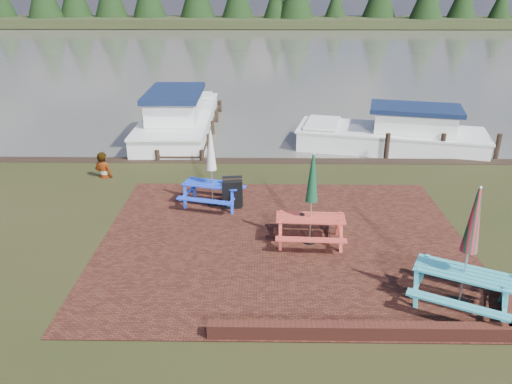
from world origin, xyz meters
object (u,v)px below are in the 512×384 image
Objects in this scene: picnic_table_red at (311,213)px; boat_jetty at (179,121)px; picnic_table_blue at (212,180)px; boat_near at (395,136)px; jetty at (195,126)px; person at (101,153)px; chalkboard at (233,194)px; picnic_table_teal at (465,267)px.

picnic_table_red reaches higher than boat_jetty.
picnic_table_red is 3.39m from picnic_table_blue.
boat_jetty reaches higher than boat_near.
jetty is at bearing 115.29° from picnic_table_blue.
picnic_table_red is 11.13m from jetty.
jetty is 5.32× the size of person.
picnic_table_red is at bearing -68.07° from jetty.
picnic_table_blue is at bearing 150.45° from chalkboard.
picnic_table_red is 0.29× the size of boat_jetty.
picnic_table_blue is 0.71m from chalkboard.
chalkboard is 8.50m from boat_near.
picnic_table_teal is 0.34× the size of boat_near.
picnic_table_red is 1.35× the size of person.
jetty is at bearing -94.00° from person.
picnic_table_red is at bearing -64.98° from boat_jetty.
boat_jetty is (-4.75, 9.78, -0.32)m from picnic_table_red.
chalkboard is at bearing -6.39° from picnic_table_blue.
picnic_table_teal is 1.13× the size of picnic_table_blue.
picnic_table_blue reaches higher than person.
chalkboard is at bearing -71.58° from boat_jetty.
picnic_table_red is 0.25× the size of jetty.
picnic_table_red reaches higher than chalkboard.
boat_jetty is (-0.60, -0.52, 0.37)m from jetty.
boat_near is (3.98, 7.99, -0.43)m from picnic_table_red.
boat_near is at bearing 66.54° from picnic_table_red.
picnic_table_blue is 2.48× the size of chalkboard.
boat_jetty is at bearing 100.66° from chalkboard.
person is (-2.24, -5.95, 0.74)m from jetty.
boat_near reaches higher than chalkboard.
picnic_table_red reaches higher than jetty.
person reaches higher than chalkboard.
jetty is 0.88m from boat_jetty.
picnic_table_teal is 3.75m from picnic_table_red.
boat_near is (5.99, 6.03, -0.09)m from chalkboard.
picnic_table_red is at bearing 162.30° from person.
picnic_table_blue is at bearing 142.97° from picnic_table_red.
picnic_table_red is at bearing -25.55° from picnic_table_blue.
picnic_table_red is 1.03× the size of picnic_table_blue.
jetty is 1.13× the size of boat_jetty.
chalkboard is at bearing 167.87° from person.
picnic_table_teal is 1.10× the size of picnic_table_red.
boat_near is at bearing -15.89° from jetty.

